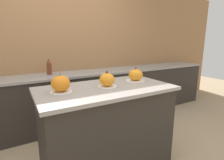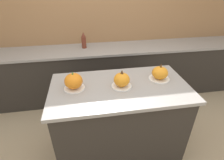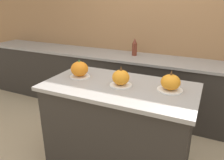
{
  "view_description": "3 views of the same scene",
  "coord_description": "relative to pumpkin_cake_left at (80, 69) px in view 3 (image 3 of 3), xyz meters",
  "views": [
    {
      "loc": [
        -0.81,
        -1.56,
        1.42
      ],
      "look_at": [
        0.05,
        -0.04,
        1.03
      ],
      "focal_mm": 28.0,
      "sensor_mm": 36.0,
      "label": 1
    },
    {
      "loc": [
        -0.32,
        -1.44,
        1.9
      ],
      "look_at": [
        -0.08,
        0.03,
        1.02
      ],
      "focal_mm": 28.0,
      "sensor_mm": 36.0,
      "label": 2
    },
    {
      "loc": [
        0.72,
        -1.71,
        1.7
      ],
      "look_at": [
        -0.06,
        -0.03,
        1.0
      ],
      "focal_mm": 35.0,
      "sensor_mm": 36.0,
      "label": 3
    }
  ],
  "objects": [
    {
      "name": "wall_back",
      "position": [
        0.45,
        1.54,
        0.22
      ],
      "size": [
        8.0,
        0.06,
        2.5
      ],
      "color": "#9E7047",
      "rests_on": "ground_plane"
    },
    {
      "name": "kitchen_island",
      "position": [
        0.45,
        -0.04,
        -0.55
      ],
      "size": [
        1.39,
        0.75,
        0.96
      ],
      "color": "#2D2823",
      "rests_on": "ground_plane"
    },
    {
      "name": "back_counter",
      "position": [
        0.45,
        1.21,
        -0.58
      ],
      "size": [
        6.0,
        0.6,
        0.9
      ],
      "color": "#2D2823",
      "rests_on": "ground_plane"
    },
    {
      "name": "pumpkin_cake_left",
      "position": [
        0.0,
        0.0,
        0.0
      ],
      "size": [
        0.2,
        0.2,
        0.18
      ],
      "color": "white",
      "rests_on": "kitchen_island"
    },
    {
      "name": "pumpkin_cake_center",
      "position": [
        0.46,
        -0.04,
        -0.01
      ],
      "size": [
        0.2,
        0.2,
        0.19
      ],
      "color": "white",
      "rests_on": "kitchen_island"
    },
    {
      "name": "pumpkin_cake_right",
      "position": [
        0.89,
        0.04,
        -0.01
      ],
      "size": [
        0.22,
        0.22,
        0.18
      ],
      "color": "white",
      "rests_on": "kitchen_island"
    },
    {
      "name": "bottle_tall",
      "position": [
        0.13,
        1.28,
        -0.01
      ],
      "size": [
        0.07,
        0.07,
        0.26
      ],
      "color": "maroon",
      "rests_on": "back_counter"
    }
  ]
}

